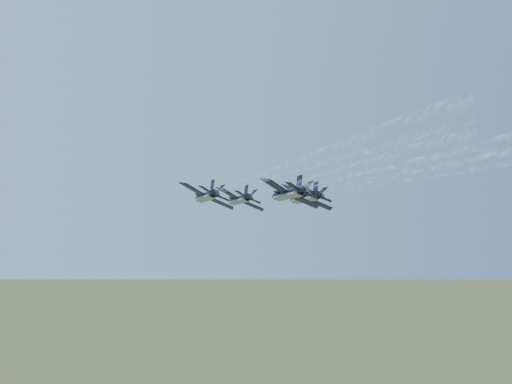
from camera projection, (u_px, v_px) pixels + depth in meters
name	position (u px, v px, depth m)	size (l,w,h in m)	color
jet_lead	(239.00, 199.00, 122.12)	(10.64, 14.93, 5.09)	black
jet_left	(206.00, 196.00, 107.61)	(10.64, 14.93, 5.09)	black
jet_right	(305.00, 198.00, 113.40)	(10.64, 14.93, 5.09)	black
jet_slot	(288.00, 194.00, 98.55)	(10.64, 14.93, 5.09)	black
smoke_trail_lead	(357.00, 183.00, 73.39)	(7.94, 66.45, 3.04)	white
smoke_trail_left	(325.00, 173.00, 58.88)	(7.94, 66.45, 3.04)	white
smoke_trail_right	(489.00, 178.00, 64.68)	(7.94, 66.45, 3.04)	white
smoke_trail_slot	(510.00, 164.00, 49.83)	(7.94, 66.45, 3.04)	white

